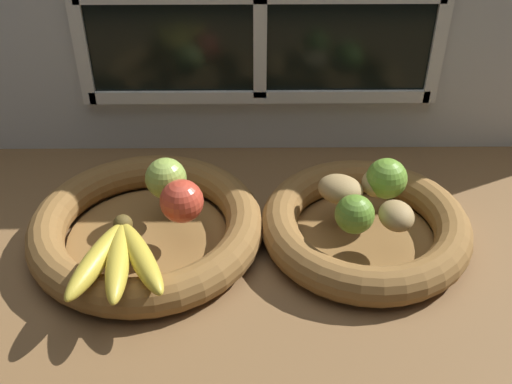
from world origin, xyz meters
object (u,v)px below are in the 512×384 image
object	(u,v)px
fruit_bowl_right	(365,227)
lime_far	(386,179)
fruit_bowl_left	(146,229)
apple_red_right	(182,201)
banana_bunch_front	(119,258)
potato_oblong	(340,189)
apple_green_back	(166,178)
lime_near	(355,214)
potato_back	(378,182)
potato_small	(396,216)

from	to	relation	value
fruit_bowl_right	lime_far	world-z (taller)	lime_far
fruit_bowl_left	apple_red_right	size ratio (longest dim) A/B	5.56
banana_bunch_front	lime_far	distance (cm)	43.63
banana_bunch_front	potato_oblong	distance (cm)	36.28
apple_red_right	banana_bunch_front	size ratio (longest dim) A/B	0.38
apple_green_back	apple_red_right	world-z (taller)	same
apple_green_back	lime_near	distance (cm)	30.54
potato_back	lime_far	bearing A→B (deg)	-27.26
apple_red_right	potato_back	world-z (taller)	apple_red_right
apple_green_back	banana_bunch_front	xyz separation A→B (cm)	(-4.88, -16.93, -1.70)
potato_oblong	potato_small	xyz separation A→B (cm)	(7.67, -6.77, -0.08)
fruit_bowl_left	potato_oblong	distance (cm)	31.77
fruit_bowl_right	apple_red_right	world-z (taller)	apple_red_right
lime_far	potato_oblong	bearing A→B (deg)	-170.75
fruit_bowl_right	potato_small	bearing A→B (deg)	-45.00
fruit_bowl_right	apple_red_right	xyz separation A→B (cm)	(-28.97, -1.41, 6.55)
fruit_bowl_left	potato_back	bearing A→B (deg)	7.54
fruit_bowl_right	lime_far	size ratio (longest dim) A/B	5.07
banana_bunch_front	fruit_bowl_right	bearing A→B (deg)	18.24
potato_back	potato_small	bearing A→B (deg)	-81.03
fruit_bowl_right	potato_back	bearing A→B (deg)	65.56
apple_red_right	potato_oblong	xyz separation A→B (cm)	(24.91, 4.57, -1.26)
fruit_bowl_left	apple_green_back	world-z (taller)	apple_green_back
potato_oblong	lime_near	xyz separation A→B (cm)	(1.14, -7.53, 0.87)
apple_green_back	potato_back	distance (cm)	34.33
potato_back	potato_small	world-z (taller)	potato_back
apple_green_back	lime_far	xyz separation A→B (cm)	(35.46, -0.38, -0.02)
apple_green_back	potato_oblong	size ratio (longest dim) A/B	0.90
apple_red_right	apple_green_back	bearing A→B (deg)	116.63
apple_green_back	potato_back	size ratio (longest dim) A/B	1.10
fruit_bowl_right	potato_back	size ratio (longest dim) A/B	5.54
lime_far	potato_back	bearing A→B (deg)	152.74
fruit_bowl_right	apple_green_back	xyz separation A→B (cm)	(-32.06, 4.76, 6.51)
fruit_bowl_left	apple_green_back	distance (cm)	8.66
potato_small	apple_red_right	bearing A→B (deg)	176.15
apple_green_back	potato_back	bearing A→B (deg)	0.34
fruit_bowl_left	lime_far	world-z (taller)	lime_far
lime_near	lime_far	size ratio (longest dim) A/B	0.90
apple_green_back	lime_near	size ratio (longest dim) A/B	1.12
lime_near	lime_far	distance (cm)	10.79
apple_green_back	apple_red_right	size ratio (longest dim) A/B	0.99
fruit_bowl_right	fruit_bowl_left	bearing A→B (deg)	180.00
apple_red_right	lime_far	xyz separation A→B (cm)	(32.37, 5.79, -0.05)
potato_oblong	potato_back	size ratio (longest dim) A/B	1.22
fruit_bowl_right	potato_small	distance (cm)	7.29
fruit_bowl_left	lime_near	distance (cm)	33.18
fruit_bowl_right	potato_small	xyz separation A→B (cm)	(3.61, -3.61, 5.21)
fruit_bowl_left	lime_far	bearing A→B (deg)	6.46
banana_bunch_front	fruit_bowl_left	bearing A→B (deg)	81.97
potato_small	lime_near	distance (cm)	6.64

